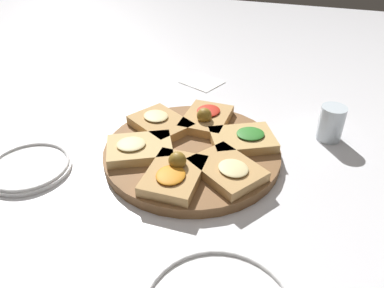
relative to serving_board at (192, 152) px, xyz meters
The scene contains 11 objects.
ground_plane 0.01m from the serving_board, ahead, with size 3.00×3.00×0.00m, color white.
serving_board is the anchor object (origin of this frame).
focaccia_slice_0 0.12m from the serving_board, 153.13° to the right, with size 0.18×0.16×0.03m.
focaccia_slice_1 0.12m from the serving_board, 91.69° to the right, with size 0.11×0.15×0.05m.
focaccia_slice_2 0.12m from the serving_board, 30.84° to the right, with size 0.18×0.17×0.03m.
focaccia_slice_3 0.12m from the serving_board, 26.88° to the left, with size 0.18×0.16×0.03m.
focaccia_slice_4 0.12m from the serving_board, 90.24° to the left, with size 0.11×0.14×0.05m.
focaccia_slice_5 0.12m from the serving_board, 145.64° to the left, with size 0.18×0.17×0.03m.
plate_right 0.37m from the serving_board, 26.03° to the left, with size 0.18×0.18×0.02m.
water_glass 0.35m from the serving_board, 149.45° to the right, with size 0.06×0.06×0.09m, color silver.
napkin_stack 0.41m from the serving_board, 76.61° to the right, with size 0.12×0.10×0.00m, color white.
Camera 1 is at (-0.22, 0.67, 0.52)m, focal length 35.00 mm.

